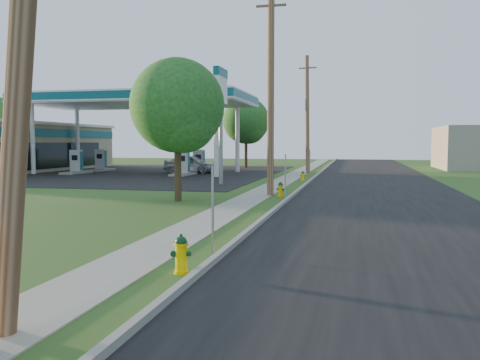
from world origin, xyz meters
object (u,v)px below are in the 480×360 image
at_px(fuel_pump_se, 199,164).
at_px(tree_lot, 247,122).
at_px(utility_pole_mid, 271,90).
at_px(fuel_pump_sw, 101,163).
at_px(car_silver, 191,164).
at_px(hydrant_near, 181,254).
at_px(hydrant_far, 303,176).
at_px(tree_verge, 179,109).
at_px(utility_pole_far, 307,114).
at_px(price_pylon, 221,93).
at_px(fuel_pump_nw, 76,165).
at_px(hydrant_mid, 280,190).
at_px(fuel_pump_ne, 183,166).

distance_m(fuel_pump_se, tree_lot, 9.44).
bearing_deg(utility_pole_mid, fuel_pump_sw, 136.48).
bearing_deg(car_silver, hydrant_near, -154.34).
bearing_deg(hydrant_far, tree_verge, -107.30).
bearing_deg(utility_pole_far, car_silver, -167.63).
xyz_separation_m(utility_pole_mid, hydrant_near, (0.71, -14.53, -4.58)).
height_order(fuel_pump_se, hydrant_far, fuel_pump_se).
height_order(fuel_pump_sw, car_silver, fuel_pump_sw).
distance_m(fuel_pump_sw, hydrant_near, 36.61).
bearing_deg(price_pylon, tree_verge, -86.57).
relative_size(fuel_pump_nw, price_pylon, 0.47).
relative_size(price_pylon, car_silver, 1.53).
bearing_deg(price_pylon, fuel_pump_se, 113.50).
xyz_separation_m(fuel_pump_sw, hydrant_far, (18.46, -7.54, -0.40)).
relative_size(utility_pole_mid, car_silver, 2.19).
distance_m(tree_lot, hydrant_far, 17.92).
height_order(tree_verge, hydrant_near, tree_verge).
height_order(utility_pole_far, fuel_pump_sw, utility_pole_far).
bearing_deg(tree_verge, hydrant_mid, 32.75).
xyz_separation_m(price_pylon, tree_verge, (0.52, -8.70, -1.53)).
bearing_deg(hydrant_near, utility_pole_far, 91.26).
relative_size(hydrant_mid, hydrant_far, 1.10).
bearing_deg(utility_pole_far, fuel_pump_se, -173.59).
height_order(utility_pole_far, tree_verge, utility_pole_far).
xyz_separation_m(utility_pole_far, fuel_pump_nw, (-17.90, -5.00, -4.08)).
bearing_deg(fuel_pump_nw, hydrant_near, -55.93).
relative_size(fuel_pump_se, hydrant_far, 4.85).
bearing_deg(utility_pole_mid, hydrant_mid, -48.05).
xyz_separation_m(fuel_pump_ne, hydrant_mid, (9.48, -13.65, -0.37)).
height_order(fuel_pump_ne, hydrant_mid, fuel_pump_ne).
height_order(hydrant_far, car_silver, car_silver).
height_order(tree_verge, hydrant_far, tree_verge).
bearing_deg(car_silver, fuel_pump_ne, -165.82).
height_order(fuel_pump_se, tree_lot, tree_lot).
distance_m(fuel_pump_sw, hydrant_mid, 25.56).
relative_size(utility_pole_far, fuel_pump_sw, 2.97).
distance_m(utility_pole_mid, price_pylon, 6.76).
xyz_separation_m(tree_verge, car_silver, (-5.87, 19.17, -3.14)).
bearing_deg(fuel_pump_se, fuel_pump_nw, -156.04).
height_order(fuel_pump_nw, price_pylon, price_pylon).
xyz_separation_m(utility_pole_far, fuel_pump_se, (-8.90, -1.00, -4.08)).
bearing_deg(hydrant_near, price_pylon, 102.97).
bearing_deg(fuel_pump_nw, fuel_pump_sw, 90.00).
bearing_deg(tree_lot, fuel_pump_se, -105.33).
relative_size(utility_pole_far, fuel_pump_ne, 2.97).
bearing_deg(price_pylon, tree_lot, 97.77).
bearing_deg(hydrant_near, fuel_pump_ne, 109.25).
relative_size(fuel_pump_sw, hydrant_near, 4.18).
bearing_deg(hydrant_far, utility_pole_far, 93.78).
xyz_separation_m(fuel_pump_nw, fuel_pump_ne, (9.00, 0.00, 0.00)).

